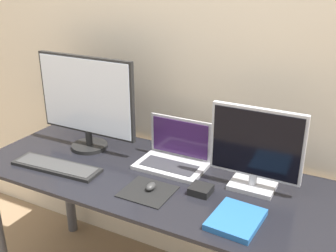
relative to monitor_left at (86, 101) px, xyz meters
name	(u,v)px	position (x,y,z in m)	size (l,w,h in m)	color
wall_back	(204,61)	(0.52, 0.31, 0.20)	(7.00, 0.05, 2.50)	beige
desk	(166,204)	(0.52, -0.10, -0.41)	(1.89, 0.69, 0.78)	black
monitor_left	(86,101)	(0.00, 0.00, 0.00)	(0.58, 0.19, 0.50)	black
monitor_right	(256,149)	(0.90, 0.00, -0.08)	(0.40, 0.14, 0.37)	#B2B2B7
laptop	(175,154)	(0.50, 0.04, -0.21)	(0.33, 0.22, 0.22)	#ADADB2
keyboard	(56,166)	(0.00, -0.26, -0.26)	(0.46, 0.16, 0.02)	black
mousepad	(148,191)	(0.51, -0.25, -0.26)	(0.21, 0.20, 0.00)	black
mouse	(151,187)	(0.52, -0.23, -0.25)	(0.04, 0.06, 0.03)	#333333
book	(236,219)	(0.92, -0.28, -0.25)	(0.19, 0.23, 0.02)	#235B9E
power_brick	(201,190)	(0.72, -0.15, -0.25)	(0.09, 0.09, 0.03)	black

